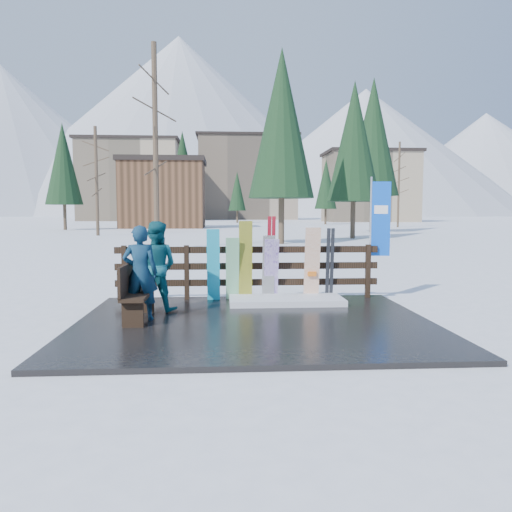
{
  "coord_description": "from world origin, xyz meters",
  "views": [
    {
      "loc": [
        -0.51,
        -8.34,
        1.92
      ],
      "look_at": [
        0.09,
        1.0,
        1.1
      ],
      "focal_mm": 35.0,
      "sensor_mm": 36.0,
      "label": 1
    }
  ],
  "objects": [
    {
      "name": "rental_flag",
      "position": [
        2.82,
        2.25,
        1.69
      ],
      "size": [
        0.45,
        0.04,
        2.6
      ],
      "color": "silver",
      "rests_on": "deck"
    },
    {
      "name": "ski_pair_a",
      "position": [
        0.48,
        2.05,
        0.96
      ],
      "size": [
        0.16,
        0.33,
        1.76
      ],
      "color": "maroon",
      "rests_on": "deck"
    },
    {
      "name": "mountains",
      "position": [
        -10.5,
        328.41,
        50.2
      ],
      "size": [
        520.0,
        260.0,
        120.0
      ],
      "color": "white",
      "rests_on": "ground"
    },
    {
      "name": "snowboard_3",
      "position": [
        0.48,
        1.98,
        0.73
      ],
      "size": [
        0.3,
        0.35,
        1.29
      ],
      "primitive_type": "cube",
      "rotation": [
        0.25,
        0.0,
        0.0
      ],
      "color": "white",
      "rests_on": "deck"
    },
    {
      "name": "ground",
      "position": [
        0.0,
        0.0,
        0.0
      ],
      "size": [
        700.0,
        700.0,
        0.0
      ],
      "primitive_type": "plane",
      "color": "white",
      "rests_on": "ground"
    },
    {
      "name": "deck",
      "position": [
        0.0,
        0.0,
        0.04
      ],
      "size": [
        6.0,
        5.0,
        0.08
      ],
      "primitive_type": "cube",
      "color": "black",
      "rests_on": "ground"
    },
    {
      "name": "person_front",
      "position": [
        -1.94,
        0.21,
        0.89
      ],
      "size": [
        0.59,
        0.39,
        1.62
      ],
      "primitive_type": "imported",
      "rotation": [
        0.0,
        0.0,
        3.14
      ],
      "color": "navy",
      "rests_on": "deck"
    },
    {
      "name": "bench",
      "position": [
        -2.05,
        0.23,
        0.6
      ],
      "size": [
        0.4,
        1.5,
        0.97
      ],
      "color": "black",
      "rests_on": "deck"
    },
    {
      "name": "snowboard_1",
      "position": [
        -0.34,
        1.98,
        0.74
      ],
      "size": [
        0.27,
        0.38,
        1.33
      ],
      "primitive_type": "cube",
      "rotation": [
        0.26,
        0.0,
        0.0
      ],
      "color": "silver",
      "rests_on": "deck"
    },
    {
      "name": "snowboard_0",
      "position": [
        -0.73,
        1.98,
        0.83
      ],
      "size": [
        0.27,
        0.29,
        1.5
      ],
      "primitive_type": "cube",
      "rotation": [
        0.18,
        0.0,
        0.0
      ],
      "color": "#1BACD0",
      "rests_on": "deck"
    },
    {
      "name": "person_back",
      "position": [
        -1.78,
        1.0,
        0.92
      ],
      "size": [
        0.95,
        0.82,
        1.68
      ],
      "primitive_type": "imported",
      "rotation": [
        0.0,
        0.0,
        2.89
      ],
      "color": "#145B68",
      "rests_on": "deck"
    },
    {
      "name": "snow_patch",
      "position": [
        0.75,
        1.6,
        0.14
      ],
      "size": [
        2.3,
        1.0,
        0.12
      ],
      "primitive_type": "cube",
      "color": "white",
      "rests_on": "deck"
    },
    {
      "name": "resort_buildings",
      "position": [
        1.03,
        115.41,
        9.81
      ],
      "size": [
        73.0,
        87.6,
        22.6
      ],
      "color": "tan",
      "rests_on": "ground"
    },
    {
      "name": "trees",
      "position": [
        3.6,
        46.87,
        5.94
      ],
      "size": [
        42.14,
        68.77,
        14.19
      ],
      "color": "#382B1E",
      "rests_on": "ground"
    },
    {
      "name": "ski_pair_b",
      "position": [
        1.73,
        2.05,
        0.84
      ],
      "size": [
        0.17,
        0.16,
        1.51
      ],
      "color": "black",
      "rests_on": "deck"
    },
    {
      "name": "fence",
      "position": [
        0.0,
        2.2,
        0.74
      ],
      "size": [
        5.6,
        0.1,
        1.15
      ],
      "color": "black",
      "rests_on": "deck"
    },
    {
      "name": "snowboard_5",
      "position": [
        1.34,
        1.98,
        0.84
      ],
      "size": [
        0.32,
        0.26,
        1.53
      ],
      "primitive_type": "cube",
      "rotation": [
        0.15,
        0.0,
        0.0
      ],
      "color": "white",
      "rests_on": "deck"
    },
    {
      "name": "snowboard_2",
      "position": [
        -0.06,
        1.98,
        0.91
      ],
      "size": [
        0.28,
        0.23,
        1.67
      ],
      "primitive_type": "cube",
      "rotation": [
        0.12,
        0.0,
        0.0
      ],
      "color": "yellow",
      "rests_on": "deck"
    },
    {
      "name": "snowboard_4",
      "position": [
        0.42,
        1.98,
        0.76
      ],
      "size": [
        0.26,
        0.29,
        1.37
      ],
      "primitive_type": "cube",
      "rotation": [
        0.19,
        0.0,
        0.0
      ],
      "color": "black",
      "rests_on": "deck"
    }
  ]
}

